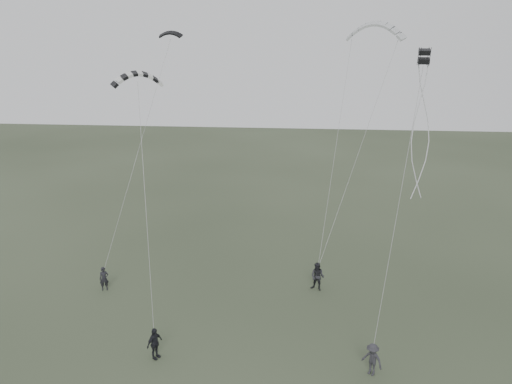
# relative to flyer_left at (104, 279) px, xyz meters

# --- Properties ---
(ground) EXTENTS (140.00, 140.00, 0.00)m
(ground) POSITION_rel_flyer_left_xyz_m (8.45, -4.86, -0.79)
(ground) COLOR #2F3725
(ground) RESTS_ON ground
(flyer_left) EXTENTS (0.68, 0.57, 1.58)m
(flyer_left) POSITION_rel_flyer_left_xyz_m (0.00, 0.00, 0.00)
(flyer_left) COLOR black
(flyer_left) RESTS_ON ground
(flyer_right) EXTENTS (1.11, 1.01, 1.87)m
(flyer_right) POSITION_rel_flyer_left_xyz_m (13.65, 1.38, 0.14)
(flyer_right) COLOR black
(flyer_right) RESTS_ON ground
(flyer_center) EXTENTS (0.83, 1.06, 1.68)m
(flyer_center) POSITION_rel_flyer_left_xyz_m (5.39, -6.78, 0.05)
(flyer_center) COLOR black
(flyer_center) RESTS_ON ground
(flyer_far) EXTENTS (1.21, 1.13, 1.64)m
(flyer_far) POSITION_rel_flyer_left_xyz_m (16.11, -6.99, 0.03)
(flyer_far) COLOR #29282D
(flyer_far) RESTS_ON ground
(kite_dark_small) EXTENTS (1.59, 0.76, 0.65)m
(kite_dark_small) POSITION_rel_flyer_left_xyz_m (3.44, 6.18, 15.18)
(kite_dark_small) COLOR black
(kite_dark_small) RESTS_ON flyer_left
(kite_pale_large) EXTENTS (4.41, 2.74, 1.90)m
(kite_pale_large) POSITION_rel_flyer_left_xyz_m (17.36, 10.10, 15.85)
(kite_pale_large) COLOR #B0B3B5
(kite_pale_large) RESTS_ON flyer_right
(kite_striped) EXTENTS (2.69, 1.99, 1.17)m
(kite_striped) POSITION_rel_flyer_left_xyz_m (3.93, -2.44, 13.02)
(kite_striped) COLOR black
(kite_striped) RESTS_ON flyer_center
(kite_box) EXTENTS (0.66, 0.77, 0.79)m
(kite_box) POSITION_rel_flyer_left_xyz_m (18.60, -0.58, 13.86)
(kite_box) COLOR black
(kite_box) RESTS_ON flyer_far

